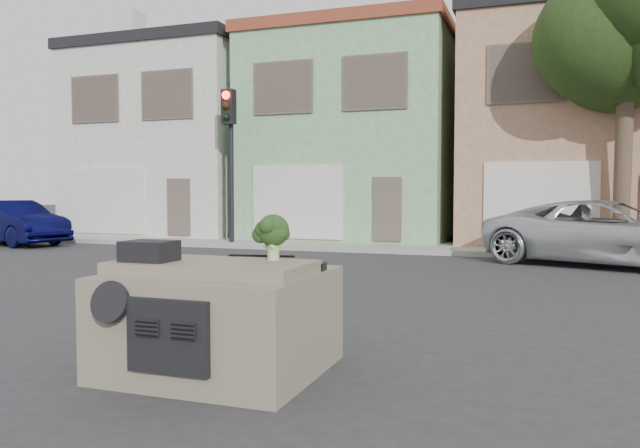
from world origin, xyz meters
The scene contains 13 objects.
ground_plane centered at (0.00, 0.00, 0.00)m, with size 120.00×120.00×0.00m, color #303033.
sidewalk centered at (0.00, 10.50, 0.07)m, with size 40.00×3.00×0.15m, color gray.
townhouse_white centered at (-11.00, 14.50, 3.77)m, with size 7.20×8.20×7.55m, color beige.
townhouse_mint centered at (-3.50, 14.50, 3.77)m, with size 7.20×8.20×7.55m, color #7EB07C.
townhouse_tan centered at (4.00, 14.50, 3.77)m, with size 7.20×8.20×7.55m, color #AC7C5F.
navy_sedan centered at (-13.78, 7.77, 0.00)m, with size 1.58×4.54×1.50m, color #050634.
silver_pickup centered at (4.53, 7.94, 0.00)m, with size 2.64×5.73×1.59m, color silver.
traffic_signal centered at (-6.50, 9.50, 2.55)m, with size 0.40×0.40×5.10m, color black.
tree_near centered at (5.00, 9.80, 4.25)m, with size 4.40×4.00×8.50m, color #213713.
car_dashboard centered at (0.00, -3.00, 0.56)m, with size 2.00×1.80×1.12m, color #736C58.
instrument_hump centered at (-0.58, -3.35, 1.22)m, with size 0.48×0.38×0.20m, color black.
wiper_arm centered at (0.28, -2.62, 1.13)m, with size 0.70×0.03×0.02m, color black.
broccoli centered at (0.53, -2.88, 1.35)m, with size 0.38×0.38×0.47m, color #1B3213.
Camera 1 is at (3.02, -8.48, 1.80)m, focal length 35.00 mm.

